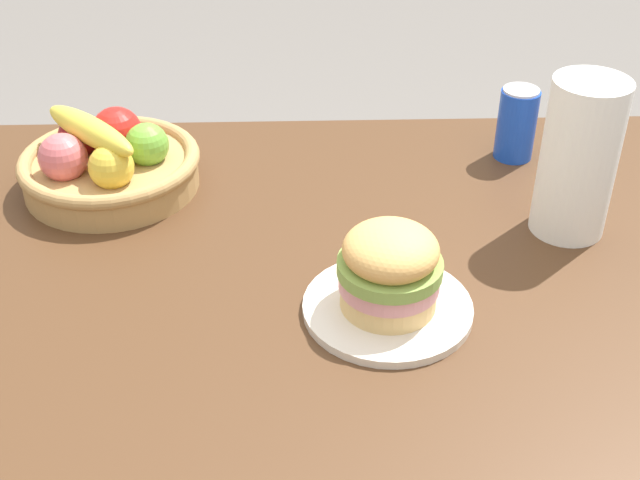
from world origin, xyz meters
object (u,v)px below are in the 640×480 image
plate (387,308)px  paper_towel_roll (579,158)px  sandwich (390,268)px  soda_can (517,124)px  fruit_basket (108,161)px

plate → paper_towel_roll: size_ratio=0.94×
sandwich → paper_towel_roll: bearing=33.4°
plate → soda_can: 0.50m
soda_can → sandwich: bearing=-121.7°
paper_towel_roll → soda_can: bearing=97.7°
plate → soda_can: soda_can is taller
plate → soda_can: bearing=58.3°
plate → sandwich: (0.00, -0.00, 0.06)m
soda_can → paper_towel_roll: size_ratio=0.53×
soda_can → paper_towel_roll: paper_towel_roll is taller
fruit_basket → sandwich: bearing=-38.6°
soda_can → fruit_basket: (-0.68, -0.08, -0.01)m
sandwich → paper_towel_roll: 0.35m
soda_can → paper_towel_roll: (0.03, -0.23, 0.06)m
sandwich → fruit_basket: bearing=141.4°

